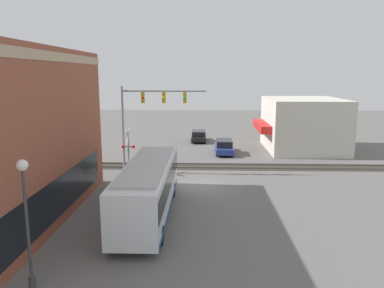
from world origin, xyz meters
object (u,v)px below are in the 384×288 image
city_bus (148,187)px  streetlamp (26,214)px  parked_car_black (199,136)px  crossing_signal (128,147)px  pedestrian_at_crossing (136,164)px  parked_car_blue (224,147)px

city_bus → streetlamp: 8.77m
streetlamp → parked_car_black: size_ratio=1.18×
parked_car_black → streetlamp: bearing=169.6°
city_bus → streetlamp: size_ratio=2.16×
crossing_signal → pedestrian_at_crossing: (-0.09, -0.61, -1.45)m
crossing_signal → pedestrian_at_crossing: bearing=-98.8°
parked_car_black → crossing_signal: bearing=159.6°
parked_car_blue → city_bus: bearing=163.2°
streetlamp → parked_car_blue: 27.47m
pedestrian_at_crossing → parked_car_blue: bearing=-43.6°
crossing_signal → parked_car_black: crossing_signal is taller
crossing_signal → pedestrian_at_crossing: crossing_signal is taller
crossing_signal → city_bus: bearing=-162.0°
city_bus → parked_car_black: city_bus is taller
city_bus → parked_car_blue: 18.77m
crossing_signal → parked_car_blue: size_ratio=0.78×
parked_car_black → pedestrian_at_crossing: (-15.51, 5.14, 0.21)m
city_bus → pedestrian_at_crossing: city_bus is taller
city_bus → crossing_signal: 10.20m
crossing_signal → parked_car_blue: crossing_signal is taller
city_bus → streetlamp: (-7.96, 3.44, 1.34)m
crossing_signal → parked_car_black: 16.53m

